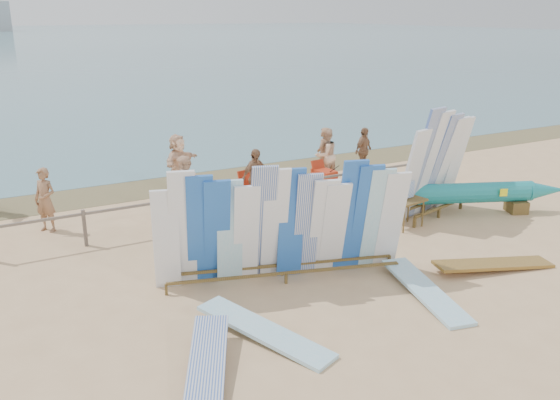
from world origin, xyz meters
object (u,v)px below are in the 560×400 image
outrigger_canoe (459,195)px  stroller (324,183)px  flat_board_c (493,269)px  beachgoer_2 (186,189)px  beachgoer_10 (363,151)px  beachgoer_1 (45,200)px  flat_board_b (425,295)px  beach_chair_right (251,192)px  side_surfboard_rack (434,167)px  beach_chair_left (263,199)px  flat_board_a (264,338)px  beachgoer_8 (326,155)px  beachgoer_5 (178,162)px  flat_board_e (207,382)px  vendor_table (406,212)px  beachgoer_7 (324,155)px  main_surfboard_rack (284,227)px

outrigger_canoe → stroller: 3.93m
flat_board_c → beachgoer_2: (-4.71, 6.21, 0.87)m
beachgoer_10 → beachgoer_1: 10.37m
flat_board_b → beachgoer_2: (-2.57, 6.43, 0.87)m
stroller → beachgoer_2: (-4.36, -0.04, 0.44)m
flat_board_b → beach_chair_right: beach_chair_right is taller
side_surfboard_rack → beach_chair_left: size_ratio=3.24×
beach_chair_right → side_surfboard_rack: bearing=-55.0°
flat_board_a → beachgoer_8: (6.23, 7.76, 0.88)m
flat_board_b → stroller: (1.79, 6.48, 0.43)m
outrigger_canoe → beachgoer_8: bearing=129.1°
flat_board_a → beachgoer_5: 9.33m
flat_board_b → beachgoer_5: bearing=112.9°
flat_board_e → beachgoer_8: size_ratio=1.54×
beachgoer_10 → beachgoer_2: bearing=170.1°
vendor_table → beachgoer_7: beachgoer_7 is taller
side_surfboard_rack → flat_board_a: side_surfboard_rack is taller
stroller → beachgoer_7: size_ratio=0.60×
flat_board_a → beachgoer_8: 9.99m
beachgoer_7 → beachgoer_5: (-4.46, 1.34, -0.01)m
beachgoer_8 → flat_board_e: bearing=36.7°
beachgoer_7 → main_surfboard_rack: bearing=16.3°
flat_board_b → beachgoer_1: size_ratio=1.64×
side_surfboard_rack → beachgoer_10: size_ratio=1.92×
vendor_table → beachgoer_5: size_ratio=0.69×
vendor_table → stroller: vendor_table is taller
vendor_table → flat_board_c: vendor_table is taller
main_surfboard_rack → outrigger_canoe: 6.37m
flat_board_c → side_surfboard_rack: bearing=-6.2°
beachgoer_7 → vendor_table: bearing=49.3°
vendor_table → flat_board_e: vendor_table is taller
beachgoer_10 → side_surfboard_rack: bearing=-125.8°
flat_board_b → beachgoer_2: bearing=123.7°
main_surfboard_rack → beachgoer_10: bearing=59.6°
flat_board_a → beachgoer_1: size_ratio=1.64×
beach_chair_right → beachgoer_1: 5.64m
flat_board_c → stroller: 6.27m
main_surfboard_rack → beachgoer_5: main_surfboard_rack is taller
beach_chair_right → beachgoer_10: bearing=0.1°
beachgoer_7 → outrigger_canoe: bearing=72.6°
main_surfboard_rack → beachgoer_1: bearing=142.0°
outrigger_canoe → flat_board_c: size_ratio=2.22×
beachgoer_1 → beachgoer_2: (3.37, -0.90, 0.05)m
beach_chair_left → side_surfboard_rack: bearing=-12.4°
flat_board_b → beachgoer_5: size_ratio=1.53×
side_surfboard_rack → beachgoer_1: bearing=143.6°
side_surfboard_rack → beach_chair_right: size_ratio=3.42×
side_surfboard_rack → beachgoer_5: size_ratio=1.73×
flat_board_b → flat_board_e: bearing=-160.8°
outrigger_canoe → flat_board_e: 9.79m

